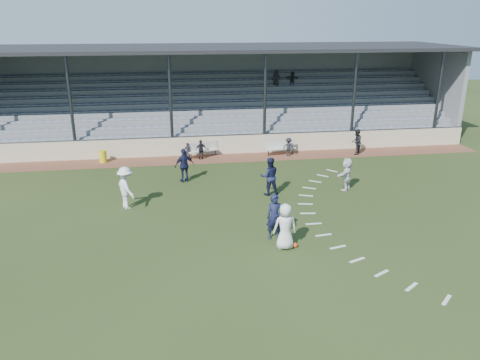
% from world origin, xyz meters
% --- Properties ---
extents(ground, '(90.00, 90.00, 0.00)m').
position_xyz_m(ground, '(0.00, 0.00, 0.00)').
color(ground, '#263515').
rests_on(ground, ground).
extents(cinder_track, '(34.00, 2.00, 0.02)m').
position_xyz_m(cinder_track, '(0.00, 10.50, 0.01)').
color(cinder_track, brown).
rests_on(cinder_track, ground).
extents(retaining_wall, '(34.00, 0.18, 1.20)m').
position_xyz_m(retaining_wall, '(0.00, 11.55, 0.60)').
color(retaining_wall, beige).
rests_on(retaining_wall, ground).
extents(bench_left, '(2.01, 1.17, 0.95)m').
position_xyz_m(bench_left, '(-1.09, 10.97, 0.58)').
color(bench_left, beige).
rests_on(bench_left, cinder_track).
extents(bench_right, '(2.04, 0.78, 0.95)m').
position_xyz_m(bench_right, '(3.89, 10.74, 0.58)').
color(bench_right, beige).
rests_on(bench_right, cinder_track).
extents(trash_bin, '(0.46, 0.46, 0.74)m').
position_xyz_m(trash_bin, '(-7.28, 10.72, 0.39)').
color(trash_bin, gold).
rests_on(trash_bin, cinder_track).
extents(football, '(0.20, 0.20, 0.20)m').
position_xyz_m(football, '(1.48, -2.02, 0.10)').
color(football, '#E43F0D').
rests_on(football, ground).
extents(player_white_lead, '(0.90, 0.58, 1.83)m').
position_xyz_m(player_white_lead, '(1.06, -2.01, 0.91)').
color(player_white_lead, silver).
rests_on(player_white_lead, ground).
extents(player_navy_lead, '(0.69, 0.46, 1.88)m').
position_xyz_m(player_navy_lead, '(0.86, -1.11, 0.94)').
color(player_navy_lead, '#131735').
rests_on(player_navy_lead, ground).
extents(player_navy_mid, '(0.96, 0.75, 1.94)m').
position_xyz_m(player_navy_mid, '(1.68, 3.78, 0.97)').
color(player_navy_mid, '#131735').
rests_on(player_navy_mid, ground).
extents(player_white_wing, '(1.29, 1.50, 2.01)m').
position_xyz_m(player_white_wing, '(-5.25, 3.02, 1.00)').
color(player_white_wing, silver).
rests_on(player_white_wing, ground).
extents(player_navy_wing, '(1.18, 0.80, 1.86)m').
position_xyz_m(player_navy_wing, '(-2.44, 6.39, 0.93)').
color(player_navy_wing, '#131735').
rests_on(player_navy_wing, ground).
extents(player_white_back, '(1.40, 1.52, 1.69)m').
position_xyz_m(player_white_back, '(5.78, 3.93, 0.85)').
color(player_white_back, silver).
rests_on(player_white_back, ground).
extents(official, '(0.96, 1.02, 1.67)m').
position_xyz_m(official, '(8.77, 10.11, 0.85)').
color(official, black).
rests_on(official, cinder_track).
extents(sub_left_near, '(0.42, 0.32, 1.05)m').
position_xyz_m(sub_left_near, '(-2.09, 10.67, 0.55)').
color(sub_left_near, black).
rests_on(sub_left_near, cinder_track).
extents(sub_left_far, '(0.78, 0.48, 1.25)m').
position_xyz_m(sub_left_far, '(-1.26, 10.46, 0.64)').
color(sub_left_far, black).
rests_on(sub_left_far, cinder_track).
extents(sub_right, '(0.86, 0.65, 1.19)m').
position_xyz_m(sub_right, '(4.35, 10.41, 0.61)').
color(sub_right, black).
rests_on(sub_right, cinder_track).
extents(grandstand, '(34.60, 9.00, 6.61)m').
position_xyz_m(grandstand, '(0.00, 16.26, 2.20)').
color(grandstand, gray).
rests_on(grandstand, ground).
extents(penalty_arc, '(3.89, 14.63, 0.01)m').
position_xyz_m(penalty_arc, '(4.12, 0.00, 0.01)').
color(penalty_arc, silver).
rests_on(penalty_arc, ground).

